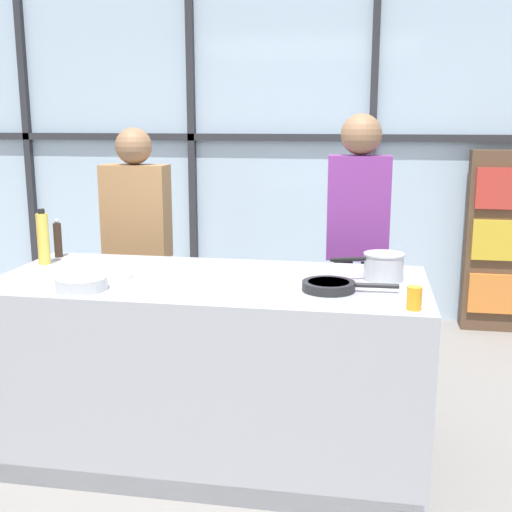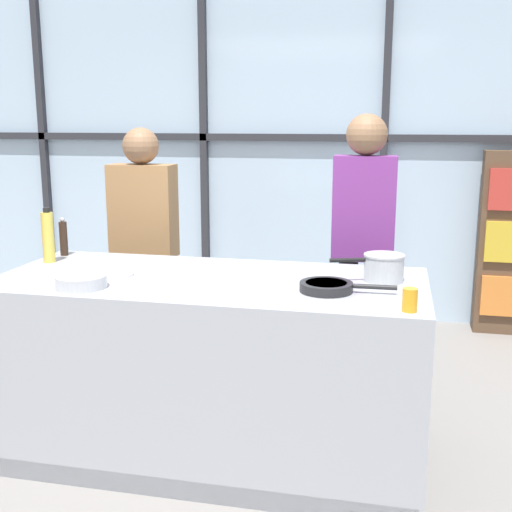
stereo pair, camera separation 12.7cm
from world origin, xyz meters
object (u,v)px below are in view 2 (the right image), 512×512
object	(u,v)px
spectator_far_left	(144,238)
saucepan	(383,267)
white_plate	(107,274)
juice_glass_near	(410,300)
pepper_grinder	(64,238)
frying_pan	(328,286)
spectator_center_left	(363,234)
mixing_bowl	(81,281)
oil_bottle	(48,237)

from	to	relation	value
spectator_far_left	saucepan	distance (m)	1.72
saucepan	white_plate	bearing A→B (deg)	-172.22
saucepan	juice_glass_near	world-z (taller)	saucepan
juice_glass_near	pepper_grinder	bearing A→B (deg)	159.93
pepper_grinder	white_plate	bearing A→B (deg)	-41.49
frying_pan	white_plate	bearing A→B (deg)	176.67
spectator_center_left	pepper_grinder	xyz separation A→B (m)	(-1.66, -0.55, 0.01)
mixing_bowl	pepper_grinder	bearing A→B (deg)	124.28
spectator_center_left	frying_pan	world-z (taller)	spectator_center_left
spectator_center_left	pepper_grinder	bearing A→B (deg)	18.25
spectator_far_left	saucepan	bearing A→B (deg)	153.53
frying_pan	pepper_grinder	size ratio (longest dim) A/B	1.99
saucepan	juice_glass_near	size ratio (longest dim) A/B	3.66
frying_pan	juice_glass_near	xyz separation A→B (m)	(0.36, -0.24, 0.03)
spectator_center_left	oil_bottle	distance (m)	1.81
frying_pan	white_plate	distance (m)	1.11
white_plate	pepper_grinder	xyz separation A→B (m)	(-0.45, 0.40, 0.09)
saucepan	white_plate	size ratio (longest dim) A/B	1.37
mixing_bowl	spectator_center_left	bearing A→B (deg)	44.11
frying_pan	white_plate	xyz separation A→B (m)	(-1.11, 0.06, -0.02)
spectator_far_left	pepper_grinder	distance (m)	0.62
saucepan	pepper_grinder	world-z (taller)	pepper_grinder
mixing_bowl	spectator_far_left	bearing A→B (deg)	98.26
spectator_far_left	mixing_bowl	bearing A→B (deg)	98.26
spectator_far_left	pepper_grinder	xyz separation A→B (m)	(-0.26, -0.55, 0.09)
saucepan	oil_bottle	distance (m)	1.79
saucepan	pepper_grinder	size ratio (longest dim) A/B	1.61
spectator_far_left	mixing_bowl	distance (m)	1.20
white_plate	pepper_grinder	world-z (taller)	pepper_grinder
oil_bottle	spectator_center_left	bearing A→B (deg)	23.78
spectator_center_left	juice_glass_near	distance (m)	1.28
saucepan	mixing_bowl	world-z (taller)	saucepan
pepper_grinder	frying_pan	bearing A→B (deg)	-16.59
spectator_far_left	frying_pan	bearing A→B (deg)	141.98
spectator_far_left	spectator_center_left	world-z (taller)	spectator_center_left
mixing_bowl	oil_bottle	distance (m)	0.64
white_plate	mixing_bowl	world-z (taller)	mixing_bowl
spectator_far_left	oil_bottle	bearing A→B (deg)	70.77
white_plate	oil_bottle	bearing A→B (deg)	153.56
spectator_far_left	juice_glass_near	xyz separation A→B (m)	(1.65, -1.25, 0.04)
white_plate	mixing_bowl	distance (m)	0.24
pepper_grinder	mixing_bowl	bearing A→B (deg)	-55.72
spectator_center_left	oil_bottle	world-z (taller)	spectator_center_left
frying_pan	oil_bottle	bearing A→B (deg)	169.59
spectator_center_left	mixing_bowl	distance (m)	1.71
white_plate	pepper_grinder	bearing A→B (deg)	138.51
spectator_center_left	frying_pan	bearing A→B (deg)	84.18
white_plate	mixing_bowl	xyz separation A→B (m)	(-0.02, -0.24, 0.03)
spectator_far_left	pepper_grinder	world-z (taller)	spectator_far_left
spectator_far_left	white_plate	distance (m)	0.97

